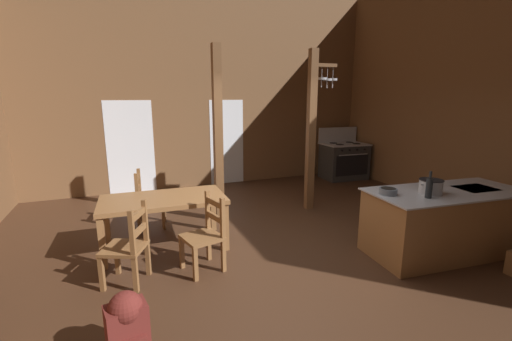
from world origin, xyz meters
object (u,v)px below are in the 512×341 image
at_px(ladderback_chair_at_table_end, 129,246).
at_px(mixing_bowl_on_counter, 388,191).
at_px(ladderback_chair_near_window, 206,235).
at_px(stockpot_on_counter, 431,186).
at_px(ladderback_chair_by_post, 148,200).
at_px(backpack, 127,324).
at_px(dining_table, 164,204).
at_px(kitchen_island, 444,222).
at_px(stove_range, 344,160).
at_px(bottle_tall_on_counter, 429,187).

distance_m(ladderback_chair_at_table_end, mixing_bowl_on_counter, 3.26).
distance_m(ladderback_chair_near_window, stockpot_on_counter, 2.96).
height_order(ladderback_chair_at_table_end, mixing_bowl_on_counter, mixing_bowl_on_counter).
xyz_separation_m(ladderback_chair_by_post, stockpot_on_counter, (3.35, -2.55, 0.53)).
relative_size(ladderback_chair_near_window, backpack, 1.59).
height_order(dining_table, ladderback_chair_near_window, ladderback_chair_near_window).
distance_m(dining_table, ladderback_chair_by_post, 0.96).
relative_size(kitchen_island, ladderback_chair_at_table_end, 2.36).
height_order(ladderback_chair_near_window, ladderback_chair_at_table_end, same).
bearing_deg(kitchen_island, mixing_bowl_on_counter, 168.81).
relative_size(stove_range, dining_table, 0.76).
height_order(kitchen_island, stove_range, stove_range).
bearing_deg(ladderback_chair_near_window, stockpot_on_counter, -15.56).
height_order(kitchen_island, backpack, kitchen_island).
height_order(dining_table, stockpot_on_counter, stockpot_on_counter).
bearing_deg(ladderback_chair_near_window, mixing_bowl_on_counter, -14.86).
bearing_deg(ladderback_chair_at_table_end, mixing_bowl_on_counter, -10.80).
relative_size(ladderback_chair_by_post, stockpot_on_counter, 2.60).
xyz_separation_m(ladderback_chair_at_table_end, mixing_bowl_on_counter, (3.17, -0.60, 0.48)).
bearing_deg(stockpot_on_counter, ladderback_chair_by_post, 142.79).
bearing_deg(stockpot_on_counter, ladderback_chair_at_table_end, 168.06).
xyz_separation_m(ladderback_chair_near_window, ladderback_chair_by_post, (-0.54, 1.76, 0.00)).
xyz_separation_m(ladderback_chair_at_table_end, bottle_tall_on_counter, (3.52, -0.92, 0.57)).
bearing_deg(kitchen_island, ladderback_chair_by_post, 145.49).
bearing_deg(bottle_tall_on_counter, backpack, -175.09).
distance_m(ladderback_chair_at_table_end, bottle_tall_on_counter, 3.68).
bearing_deg(ladderback_chair_by_post, ladderback_chair_near_window, -72.84).
relative_size(ladderback_chair_by_post, mixing_bowl_on_counter, 4.21).
height_order(kitchen_island, ladderback_chair_at_table_end, ladderback_chair_at_table_end).
bearing_deg(dining_table, bottle_tall_on_counter, -30.17).
height_order(stove_range, ladderback_chair_near_window, stove_range).
relative_size(ladderback_chair_near_window, ladderback_chair_at_table_end, 1.00).
bearing_deg(ladderback_chair_by_post, kitchen_island, -34.51).
distance_m(dining_table, stockpot_on_counter, 3.60).
relative_size(stove_range, mixing_bowl_on_counter, 5.85).
bearing_deg(ladderback_chair_at_table_end, kitchen_island, -10.88).
distance_m(ladderback_chair_at_table_end, stockpot_on_counter, 3.82).
distance_m(ladderback_chair_near_window, mixing_bowl_on_counter, 2.40).
bearing_deg(mixing_bowl_on_counter, backpack, -169.11).
bearing_deg(bottle_tall_on_counter, mixing_bowl_on_counter, 138.10).
height_order(kitchen_island, bottle_tall_on_counter, bottle_tall_on_counter).
relative_size(ladderback_chair_at_table_end, stockpot_on_counter, 2.60).
bearing_deg(ladderback_chair_by_post, stockpot_on_counter, -37.21).
distance_m(ladderback_chair_near_window, backpack, 1.56).
height_order(ladderback_chair_by_post, backpack, ladderback_chair_by_post).
relative_size(dining_table, mixing_bowl_on_counter, 7.68).
bearing_deg(bottle_tall_on_counter, ladderback_chair_by_post, 139.74).
relative_size(ladderback_chair_at_table_end, mixing_bowl_on_counter, 4.21).
xyz_separation_m(ladderback_chair_by_post, ladderback_chair_at_table_end, (-0.35, -1.76, 0.00)).
xyz_separation_m(stove_range, ladderback_chair_by_post, (-5.09, -1.61, -0.03)).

